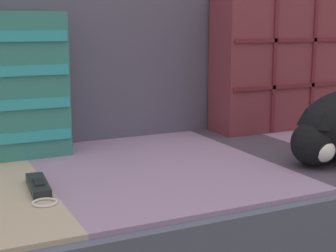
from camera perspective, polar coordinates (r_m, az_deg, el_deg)
The scene contains 4 objects.
couch at distance 1.32m, azimuth -5.93°, elevation -12.46°, with size 1.91×0.83×0.38m.
sofa_backrest at distance 1.54m, azimuth -10.69°, elevation 8.25°, with size 1.87×0.14×0.52m.
throw_pillow_quilted at distance 1.71m, azimuth 12.41°, elevation 6.96°, with size 0.46×0.14×0.43m.
game_remote_near at distance 1.09m, azimuth -14.13°, elevation -6.55°, with size 0.06×0.19×0.02m.
Camera 1 is at (-0.40, -1.01, 0.72)m, focal length 55.00 mm.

